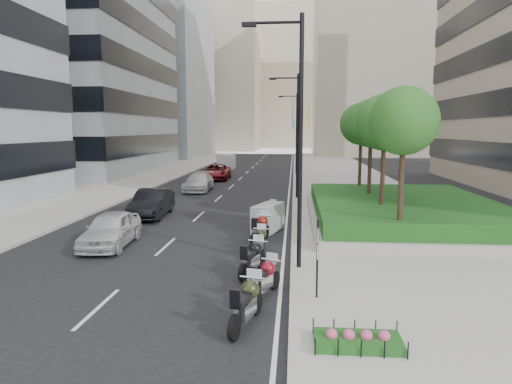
# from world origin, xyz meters

# --- Properties ---
(ground) EXTENTS (160.00, 160.00, 0.00)m
(ground) POSITION_xyz_m (0.00, 0.00, 0.00)
(ground) COLOR black
(ground) RESTS_ON ground
(sidewalk_right) EXTENTS (10.00, 100.00, 0.15)m
(sidewalk_right) POSITION_xyz_m (9.00, 30.00, 0.07)
(sidewalk_right) COLOR #9E9B93
(sidewalk_right) RESTS_ON ground
(sidewalk_left) EXTENTS (8.00, 100.00, 0.15)m
(sidewalk_left) POSITION_xyz_m (-12.00, 30.00, 0.07)
(sidewalk_left) COLOR #9E9B93
(sidewalk_left) RESTS_ON ground
(lane_edge) EXTENTS (0.12, 100.00, 0.01)m
(lane_edge) POSITION_xyz_m (3.70, 30.00, 0.01)
(lane_edge) COLOR silver
(lane_edge) RESTS_ON ground
(lane_centre) EXTENTS (0.12, 100.00, 0.01)m
(lane_centre) POSITION_xyz_m (-1.50, 30.00, 0.01)
(lane_centre) COLOR silver
(lane_centre) RESTS_ON ground
(building_grey_far) EXTENTS (22.00, 26.00, 30.00)m
(building_grey_far) POSITION_xyz_m (-24.00, 70.00, 15.00)
(building_grey_far) COLOR gray
(building_grey_far) RESTS_ON ground
(building_cream_right) EXTENTS (28.00, 24.00, 36.00)m
(building_cream_right) POSITION_xyz_m (22.00, 80.00, 18.00)
(building_cream_right) COLOR #B7AD93
(building_cream_right) RESTS_ON ground
(building_cream_left) EXTENTS (26.00, 24.00, 34.00)m
(building_cream_left) POSITION_xyz_m (-18.00, 100.00, 17.00)
(building_cream_left) COLOR #B7AD93
(building_cream_left) RESTS_ON ground
(building_cream_centre) EXTENTS (30.00, 24.00, 38.00)m
(building_cream_centre) POSITION_xyz_m (2.00, 120.00, 19.00)
(building_cream_centre) COLOR #B7AD93
(building_cream_centre) RESTS_ON ground
(planter) EXTENTS (10.00, 14.00, 0.40)m
(planter) POSITION_xyz_m (10.00, 10.00, 0.35)
(planter) COLOR #A29E97
(planter) RESTS_ON sidewalk_right
(hedge) EXTENTS (9.40, 13.40, 0.80)m
(hedge) POSITION_xyz_m (10.00, 10.00, 0.95)
(hedge) COLOR #144719
(hedge) RESTS_ON planter
(flower_bed) EXTENTS (2.00, 1.00, 0.20)m
(flower_bed) POSITION_xyz_m (5.60, -5.00, 0.25)
(flower_bed) COLOR #144719
(flower_bed) RESTS_ON sidewalk_right
(tree_0) EXTENTS (2.80, 2.80, 6.30)m
(tree_0) POSITION_xyz_m (8.50, 4.00, 5.42)
(tree_0) COLOR #332319
(tree_0) RESTS_ON planter
(tree_1) EXTENTS (2.80, 2.80, 6.30)m
(tree_1) POSITION_xyz_m (8.50, 8.00, 5.42)
(tree_1) COLOR #332319
(tree_1) RESTS_ON planter
(tree_2) EXTENTS (2.80, 2.80, 6.30)m
(tree_2) POSITION_xyz_m (8.50, 12.00, 5.42)
(tree_2) COLOR #332319
(tree_2) RESTS_ON planter
(tree_3) EXTENTS (2.80, 2.80, 6.30)m
(tree_3) POSITION_xyz_m (8.50, 16.00, 5.42)
(tree_3) COLOR #332319
(tree_3) RESTS_ON planter
(lamp_post_0) EXTENTS (2.34, 0.45, 9.00)m
(lamp_post_0) POSITION_xyz_m (4.14, 1.00, 5.07)
(lamp_post_0) COLOR black
(lamp_post_0) RESTS_ON ground
(lamp_post_1) EXTENTS (2.34, 0.45, 9.00)m
(lamp_post_1) POSITION_xyz_m (4.14, 18.00, 5.07)
(lamp_post_1) COLOR black
(lamp_post_1) RESTS_ON ground
(lamp_post_2) EXTENTS (2.34, 0.45, 9.00)m
(lamp_post_2) POSITION_xyz_m (4.14, 36.00, 5.07)
(lamp_post_2) COLOR black
(lamp_post_2) RESTS_ON ground
(parking_sign) EXTENTS (0.06, 0.32, 2.50)m
(parking_sign) POSITION_xyz_m (4.80, -2.00, 1.46)
(parking_sign) COLOR black
(parking_sign) RESTS_ON ground
(motorcycle_0) EXTENTS (0.87, 2.29, 1.16)m
(motorcycle_0) POSITION_xyz_m (2.90, -3.81, 0.62)
(motorcycle_0) COLOR black
(motorcycle_0) RESTS_ON ground
(motorcycle_1) EXTENTS (1.01, 2.01, 1.06)m
(motorcycle_1) POSITION_xyz_m (3.22, -1.66, 0.57)
(motorcycle_1) COLOR black
(motorcycle_1) RESTS_ON ground
(motorcycle_2) EXTENTS (0.91, 2.18, 1.12)m
(motorcycle_2) POSITION_xyz_m (2.66, 0.47, 0.60)
(motorcycle_2) COLOR black
(motorcycle_2) RESTS_ON ground
(motorcycle_3) EXTENTS (0.70, 2.09, 1.04)m
(motorcycle_3) POSITION_xyz_m (2.71, 2.87, 0.55)
(motorcycle_3) COLOR black
(motorcycle_3) RESTS_ON ground
(motorcycle_4) EXTENTS (0.89, 2.34, 1.18)m
(motorcycle_4) POSITION_xyz_m (2.60, 5.04, 0.63)
(motorcycle_4) COLOR black
(motorcycle_4) RESTS_ON ground
(motorcycle_5) EXTENTS (1.63, 2.47, 1.39)m
(motorcycle_5) POSITION_xyz_m (2.81, 7.29, 0.69)
(motorcycle_5) COLOR black
(motorcycle_5) RESTS_ON ground
(motorcycle_6) EXTENTS (1.00, 1.94, 1.03)m
(motorcycle_6) POSITION_xyz_m (2.73, 9.72, 0.55)
(motorcycle_6) COLOR black
(motorcycle_6) RESTS_ON ground
(car_a) EXTENTS (2.05, 4.56, 1.52)m
(car_a) POSITION_xyz_m (-3.91, 3.87, 0.76)
(car_a) COLOR silver
(car_a) RESTS_ON ground
(car_b) EXTENTS (1.95, 4.96, 1.61)m
(car_b) POSITION_xyz_m (-4.21, 10.65, 0.80)
(car_b) COLOR black
(car_b) RESTS_ON ground
(car_c) EXTENTS (2.16, 5.11, 1.47)m
(car_c) POSITION_xyz_m (-3.82, 22.09, 0.74)
(car_c) COLOR silver
(car_c) RESTS_ON ground
(car_d) EXTENTS (2.84, 5.75, 1.57)m
(car_d) POSITION_xyz_m (-3.82, 30.64, 0.78)
(car_d) COLOR maroon
(car_d) RESTS_ON ground
(delivery_van) EXTENTS (1.80, 4.64, 1.94)m
(delivery_van) POSITION_xyz_m (-4.59, 42.67, 0.91)
(delivery_van) COLOR silver
(delivery_van) RESTS_ON ground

